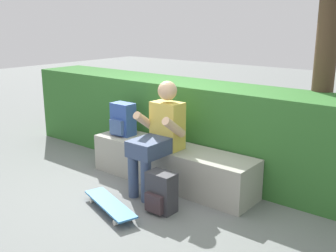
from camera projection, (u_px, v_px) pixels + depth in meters
name	position (u px, v px, depth m)	size (l,w,h in m)	color
ground_plane	(154.00, 191.00, 4.40)	(24.00, 24.00, 0.00)	slate
bench_main	(171.00, 165.00, 4.57)	(2.05, 0.49, 0.44)	#9E9E90
person_skater	(159.00, 134.00, 4.29)	(0.49, 0.62, 1.19)	gold
skateboard_near_person	(110.00, 204.00, 3.92)	(0.82, 0.44, 0.09)	teal
backpack_on_bench	(123.00, 120.00, 4.91)	(0.28, 0.23, 0.40)	#2D4C99
backpack_on_ground	(161.00, 193.00, 3.90)	(0.28, 0.23, 0.40)	#333338
hedge_row	(208.00, 128.00, 4.91)	(5.76, 0.72, 1.08)	#30692B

